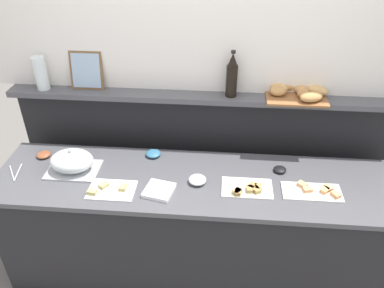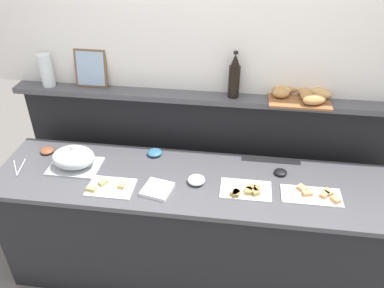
% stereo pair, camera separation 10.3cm
% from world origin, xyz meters
% --- Properties ---
extents(ground_plane, '(12.00, 12.00, 0.00)m').
position_xyz_m(ground_plane, '(0.00, 0.60, 0.00)').
color(ground_plane, slate).
extents(buffet_counter, '(2.69, 0.66, 0.89)m').
position_xyz_m(buffet_counter, '(0.00, 0.00, 0.45)').
color(buffet_counter, black).
rests_on(buffet_counter, ground_plane).
extents(back_ledge_unit, '(2.74, 0.22, 1.29)m').
position_xyz_m(back_ledge_unit, '(0.00, 0.50, 0.68)').
color(back_ledge_unit, black).
rests_on(back_ledge_unit, ground_plane).
extents(sandwich_platter_front, '(0.36, 0.17, 0.04)m').
position_xyz_m(sandwich_platter_front, '(0.72, -0.06, 0.90)').
color(sandwich_platter_front, white).
rests_on(sandwich_platter_front, buffet_counter).
extents(sandwich_platter_rear, '(0.32, 0.19, 0.04)m').
position_xyz_m(sandwich_platter_rear, '(0.31, -0.07, 0.90)').
color(sandwich_platter_rear, white).
rests_on(sandwich_platter_rear, buffet_counter).
extents(sandwich_platter_side, '(0.29, 0.20, 0.04)m').
position_xyz_m(sandwich_platter_side, '(-0.54, -0.15, 0.90)').
color(sandwich_platter_side, white).
rests_on(sandwich_platter_side, buffet_counter).
extents(serving_cloche, '(0.34, 0.24, 0.17)m').
position_xyz_m(serving_cloche, '(-0.84, 0.03, 0.96)').
color(serving_cloche, '#B7BABF').
rests_on(serving_cloche, buffet_counter).
extents(glass_bowl_large, '(0.11, 0.11, 0.05)m').
position_xyz_m(glass_bowl_large, '(-0.01, -0.03, 0.91)').
color(glass_bowl_large, silver).
rests_on(glass_bowl_large, buffet_counter).
extents(condiment_bowl_red, '(0.10, 0.10, 0.03)m').
position_xyz_m(condiment_bowl_red, '(-1.11, 0.17, 0.91)').
color(condiment_bowl_red, brown).
rests_on(condiment_bowl_red, buffet_counter).
extents(condiment_bowl_dark, '(0.08, 0.08, 0.03)m').
position_xyz_m(condiment_bowl_dark, '(0.53, 0.14, 0.91)').
color(condiment_bowl_dark, black).
rests_on(condiment_bowl_dark, buffet_counter).
extents(condiment_bowl_teal, '(0.10, 0.10, 0.04)m').
position_xyz_m(condiment_bowl_teal, '(-0.34, 0.24, 0.91)').
color(condiment_bowl_teal, teal).
rests_on(condiment_bowl_teal, buffet_counter).
extents(serving_tongs, '(0.11, 0.18, 0.01)m').
position_xyz_m(serving_tongs, '(-1.22, -0.04, 0.90)').
color(serving_tongs, '#B7BABF').
rests_on(serving_tongs, buffet_counter).
extents(napkin_stack, '(0.20, 0.20, 0.03)m').
position_xyz_m(napkin_stack, '(-0.24, -0.14, 0.90)').
color(napkin_stack, white).
rests_on(napkin_stack, buffet_counter).
extents(wine_bottle_dark, '(0.08, 0.08, 0.32)m').
position_xyz_m(wine_bottle_dark, '(0.18, 0.43, 1.43)').
color(wine_bottle_dark, black).
rests_on(wine_bottle_dark, back_ledge_unit).
extents(bread_basket, '(0.42, 0.30, 0.08)m').
position_xyz_m(bread_basket, '(0.61, 0.45, 1.33)').
color(bread_basket, brown).
rests_on(bread_basket, back_ledge_unit).
extents(framed_picture, '(0.23, 0.06, 0.26)m').
position_xyz_m(framed_picture, '(-0.82, 0.47, 1.42)').
color(framed_picture, brown).
rests_on(framed_picture, back_ledge_unit).
extents(water_carafe, '(0.09, 0.09, 0.23)m').
position_xyz_m(water_carafe, '(-1.13, 0.43, 1.41)').
color(water_carafe, silver).
rests_on(water_carafe, back_ledge_unit).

